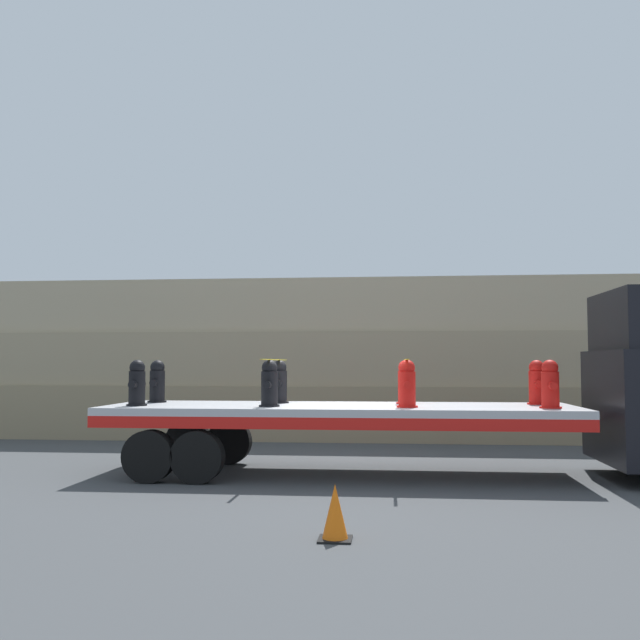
{
  "coord_description": "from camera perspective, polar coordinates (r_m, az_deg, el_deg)",
  "views": [
    {
      "loc": [
        0.94,
        -12.99,
        2.02
      ],
      "look_at": [
        -0.36,
        0.0,
        2.81
      ],
      "focal_mm": 40.0,
      "sensor_mm": 36.0,
      "label": 1
    }
  ],
  "objects": [
    {
      "name": "rock_cliff",
      "position": [
        19.79,
        3.02,
        -3.15
      ],
      "size": [
        60.0,
        3.3,
        4.26
      ],
      "color": "gray",
      "rests_on": "ground_plane"
    },
    {
      "name": "flatbed_trailer",
      "position": [
        13.12,
        -1.19,
        -7.9
      ],
      "size": [
        8.43,
        2.63,
        1.26
      ],
      "color": "#B2B2B7",
      "rests_on": "ground_plane"
    },
    {
      "name": "fire_hydrant_red_far_2",
      "position": [
        13.55,
        6.88,
        -5.0
      ],
      "size": [
        0.37,
        0.56,
        0.82
      ],
      "color": "red",
      "rests_on": "flatbed_trailer"
    },
    {
      "name": "fire_hydrant_red_near_2",
      "position": [
        12.44,
        6.98,
        -5.14
      ],
      "size": [
        0.37,
        0.56,
        0.82
      ],
      "color": "red",
      "rests_on": "flatbed_trailer"
    },
    {
      "name": "fire_hydrant_black_far_1",
      "position": [
        13.72,
        -3.27,
        -5.0
      ],
      "size": [
        0.37,
        0.56,
        0.82
      ],
      "color": "black",
      "rests_on": "flatbed_trailer"
    },
    {
      "name": "ground_plane",
      "position": [
        13.18,
        1.61,
        -12.29
      ],
      "size": [
        120.0,
        120.0,
        0.0
      ],
      "primitive_type": "plane",
      "color": "#3F4244"
    },
    {
      "name": "cargo_strap_rear",
      "position": [
        13.16,
        -3.65,
        -3.18
      ],
      "size": [
        0.05,
        2.73,
        0.01
      ],
      "color": "yellow",
      "rests_on": "fire_hydrant_black_near_1"
    },
    {
      "name": "fire_hydrant_black_far_0",
      "position": [
        14.29,
        -12.89,
        -4.86
      ],
      "size": [
        0.37,
        0.56,
        0.82
      ],
      "color": "black",
      "rests_on": "flatbed_trailer"
    },
    {
      "name": "fire_hydrant_red_near_3",
      "position": [
        12.72,
        17.94,
        -4.96
      ],
      "size": [
        0.37,
        0.56,
        0.82
      ],
      "color": "red",
      "rests_on": "flatbed_trailer"
    },
    {
      "name": "fire_hydrant_red_far_3",
      "position": [
        13.81,
        16.96,
        -4.84
      ],
      "size": [
        0.37,
        0.56,
        0.82
      ],
      "color": "red",
      "rests_on": "flatbed_trailer"
    },
    {
      "name": "fire_hydrant_black_near_0",
      "position": [
        13.24,
        -14.43,
        -4.95
      ],
      "size": [
        0.37,
        0.56,
        0.82
      ],
      "color": "black",
      "rests_on": "flatbed_trailer"
    },
    {
      "name": "cargo_strap_middle",
      "position": [
        12.99,
        6.91,
        -3.16
      ],
      "size": [
        0.05,
        2.73,
        0.01
      ],
      "color": "yellow",
      "rests_on": "fire_hydrant_red_near_2"
    },
    {
      "name": "traffic_cone",
      "position": [
        8.43,
        1.21,
        -15.15
      ],
      "size": [
        0.38,
        0.38,
        0.64
      ],
      "color": "black",
      "rests_on": "ground_plane"
    },
    {
      "name": "fire_hydrant_black_near_1",
      "position": [
        12.62,
        -4.07,
        -5.13
      ],
      "size": [
        0.37,
        0.56,
        0.82
      ],
      "color": "black",
      "rests_on": "flatbed_trailer"
    }
  ]
}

